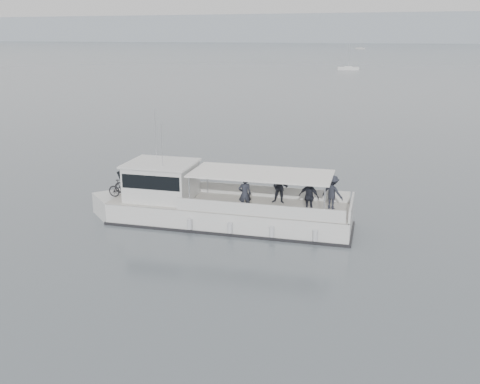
% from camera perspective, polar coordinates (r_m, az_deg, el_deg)
% --- Properties ---
extents(ground, '(1400.00, 1400.00, 0.00)m').
position_cam_1_polar(ground, '(26.05, -0.66, -2.25)').
color(ground, '#4F575D').
rests_on(ground, ground).
extents(headland, '(1400.00, 90.00, 28.00)m').
position_cam_1_polar(headland, '(583.20, 19.73, 16.12)').
color(headland, '#939EA8').
rests_on(headland, ground).
extents(tour_boat, '(12.56, 4.02, 5.23)m').
position_cam_1_polar(tour_boat, '(24.54, -3.56, -1.37)').
color(tour_boat, silver).
rests_on(tour_boat, ground).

